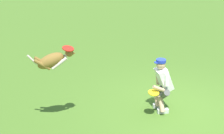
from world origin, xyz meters
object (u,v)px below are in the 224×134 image
at_px(dog, 53,60).
at_px(frisbee_held, 154,93).
at_px(frisbee_flying, 68,49).
at_px(person, 162,83).

height_order(dog, frisbee_held, dog).
bearing_deg(frisbee_flying, person, -175.66).
height_order(person, dog, dog).
bearing_deg(person, frisbee_held, 38.35).
xyz_separation_m(dog, frisbee_held, (-2.16, 0.10, -0.84)).
xyz_separation_m(frisbee_flying, frisbee_held, (-1.83, 0.11, -1.08)).
height_order(person, frisbee_flying, frisbee_flying).
relative_size(dog, frisbee_held, 3.98).
relative_size(person, dog, 1.29).
xyz_separation_m(person, frisbee_held, (0.27, 0.27, -0.09)).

